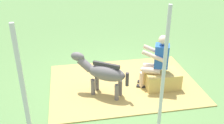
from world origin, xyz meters
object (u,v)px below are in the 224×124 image
object	(u,v)px
pony_standing	(103,72)
person_seated	(156,60)
tent_pole_right	(26,108)
hay_bale	(162,80)
tent_pole_left	(163,76)

from	to	relation	value
pony_standing	person_seated	bearing A→B (deg)	-175.38
person_seated	tent_pole_right	world-z (taller)	tent_pole_right
pony_standing	hay_bale	bearing A→B (deg)	-177.58
pony_standing	tent_pole_right	distance (m)	2.36
hay_bale	pony_standing	bearing A→B (deg)	2.42
hay_bale	tent_pole_left	size ratio (longest dim) A/B	0.33
hay_bale	pony_standing	size ratio (longest dim) A/B	0.65
tent_pole_left	pony_standing	bearing A→B (deg)	-60.67
tent_pole_left	tent_pole_right	bearing A→B (deg)	13.32
person_seated	pony_standing	world-z (taller)	person_seated
tent_pole_right	hay_bale	bearing A→B (deg)	-143.76
pony_standing	tent_pole_right	world-z (taller)	tent_pole_right
hay_bale	tent_pole_right	size ratio (longest dim) A/B	0.33
person_seated	pony_standing	size ratio (longest dim) A/B	1.08
hay_bale	pony_standing	distance (m)	1.42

